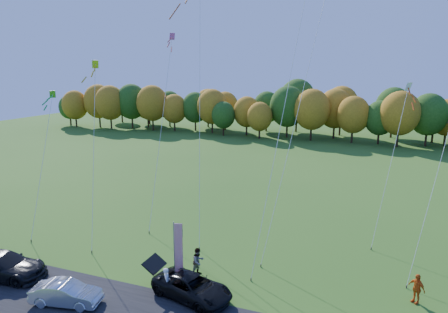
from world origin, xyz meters
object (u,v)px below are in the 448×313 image
(feather_flag, at_px, (178,247))
(silver_sedan, at_px, (66,293))
(person_east, at_px, (417,288))
(black_suv, at_px, (192,287))

(feather_flag, bearing_deg, silver_sedan, -141.88)
(silver_sedan, relative_size, feather_flag, 0.95)
(silver_sedan, xyz_separation_m, person_east, (18.64, 7.29, 0.23))
(feather_flag, bearing_deg, person_east, 13.68)
(silver_sedan, height_order, person_east, person_east)
(person_east, bearing_deg, black_suv, -120.32)
(silver_sedan, xyz_separation_m, feather_flag, (5.09, 3.99, 1.92))
(black_suv, height_order, silver_sedan, black_suv)
(person_east, bearing_deg, feather_flag, -125.54)
(black_suv, bearing_deg, silver_sedan, 130.75)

